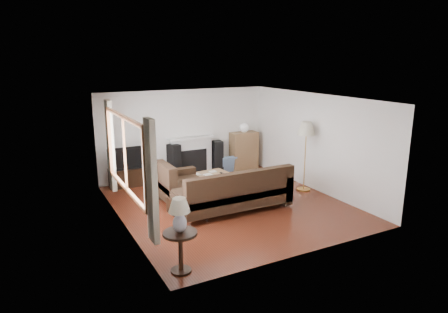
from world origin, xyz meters
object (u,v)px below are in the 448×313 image
tv_stand (128,177)px  side_table (181,252)px  floor_lamp (305,157)px  coffee_table (206,183)px  bookshelf (244,151)px  sectional_sofa (233,190)px

tv_stand → side_table: size_ratio=1.41×
floor_lamp → side_table: bearing=-151.9°
coffee_table → tv_stand: bearing=134.3°
tv_stand → bookshelf: bookshelf is taller
sectional_sofa → side_table: sectional_sofa is taller
tv_stand → floor_lamp: 4.72m
tv_stand → coffee_table: size_ratio=0.82×
bookshelf → floor_lamp: (0.36, -2.49, 0.32)m
tv_stand → coffee_table: bearing=-39.8°
floor_lamp → side_table: (-4.36, -2.33, -0.55)m
tv_stand → bookshelf: size_ratio=0.85×
sectional_sofa → side_table: (-2.05, -1.98, -0.12)m
bookshelf → coffee_table: 2.43m
bookshelf → sectional_sofa: (-1.96, -2.84, -0.11)m
sectional_sofa → side_table: bearing=-136.0°
coffee_table → side_table: bearing=-127.0°
bookshelf → side_table: size_ratio=1.67×
bookshelf → floor_lamp: size_ratio=0.64×
coffee_table → floor_lamp: (2.31, -1.08, 0.67)m
floor_lamp → tv_stand: bearing=148.1°
tv_stand → sectional_sofa: size_ratio=0.34×
floor_lamp → side_table: size_ratio=2.60×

